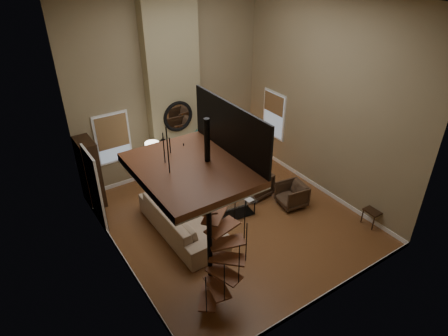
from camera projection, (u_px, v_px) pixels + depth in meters
ground at (232, 219)px, 10.53m from camera, size 6.00×6.50×0.01m
back_wall at (170, 86)px, 11.44m from camera, size 6.00×0.02×5.50m
front_wall at (341, 191)px, 6.79m from camera, size 6.00×0.02×5.50m
left_wall at (108, 161)px, 7.69m from camera, size 0.02×6.50×5.50m
right_wall at (325, 99)px, 10.54m from camera, size 0.02×6.50×5.50m
baseboard_back at (176, 166)px, 12.81m from camera, size 6.00×0.02×0.12m
baseboard_front at (321, 298)px, 8.18m from camera, size 6.00×0.02×0.12m
baseboard_left at (126, 262)px, 9.08m from camera, size 0.02×6.50×0.12m
baseboard_right at (313, 184)px, 11.92m from camera, size 0.02×6.50×0.12m
chimney_breast at (173, 88)px, 11.30m from camera, size 1.60×0.38×5.50m
hearth at (186, 176)px, 12.35m from camera, size 1.50×0.60×0.04m
firebox at (181, 158)px, 12.29m from camera, size 0.95×0.02×0.72m
mantel at (181, 142)px, 11.92m from camera, size 1.70×0.18×0.06m
mirror_frame at (178, 117)px, 11.56m from camera, size 0.94×0.10×0.94m
mirror_disc at (178, 116)px, 11.56m from camera, size 0.80×0.01×0.80m
vase_left at (163, 141)px, 11.61m from camera, size 0.24×0.24×0.25m
vase_right at (197, 132)px, 12.17m from camera, size 0.20×0.20×0.21m
window_back at (113, 138)px, 11.10m from camera, size 1.02×0.06×1.52m
window_right at (274, 114)px, 12.53m from camera, size 0.06×1.02×1.52m
entry_door at (95, 190)px, 9.87m from camera, size 0.10×1.05×2.16m
loft at (195, 165)px, 6.61m from camera, size 1.70×2.20×1.09m
spiral_stair at (210, 226)px, 7.49m from camera, size 1.47×1.47×4.06m
hutch at (90, 173)px, 10.75m from camera, size 0.42×0.89×1.99m
sofa at (181, 219)px, 9.91m from camera, size 1.14×2.84×0.82m
armchair_near at (257, 183)px, 11.39m from camera, size 0.89×0.87×0.75m
armchair_far at (294, 194)px, 10.92m from camera, size 0.83×0.82×0.67m
coffee_table at (234, 207)px, 10.54m from camera, size 1.23×0.73×0.44m
bowl at (233, 199)px, 10.47m from camera, size 0.36×0.36×0.09m
book at (248, 200)px, 10.51m from camera, size 0.22×0.28×0.03m
floor_lamp at (153, 152)px, 10.81m from camera, size 0.38×0.38×1.70m
accent_lamp at (222, 151)px, 13.29m from camera, size 0.13×0.13×0.47m
side_chair at (377, 207)px, 10.12m from camera, size 0.45×0.43×0.93m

